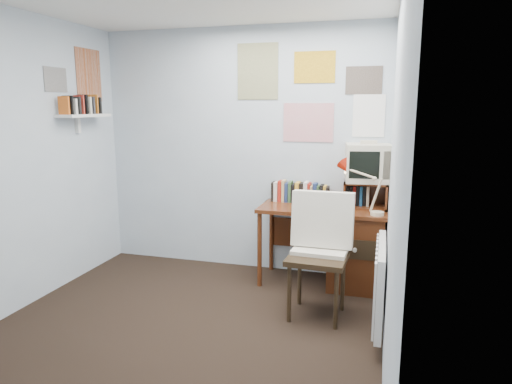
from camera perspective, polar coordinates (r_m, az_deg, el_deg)
ground at (r=3.57m, az=-10.70°, el=-18.18°), size 3.50×3.50×0.00m
back_wall at (r=4.78m, az=-1.87°, el=5.16°), size 3.00×0.02×2.50m
right_wall at (r=2.82m, az=16.76°, el=0.75°), size 0.02×3.50×2.50m
desk at (r=4.47m, az=11.69°, el=-6.55°), size 1.20×0.55×0.76m
desk_chair at (r=3.77m, az=7.69°, el=-8.25°), size 0.53×0.51×0.99m
desk_lamp at (r=4.14m, az=15.04°, el=0.08°), size 0.36×0.33×0.43m
tv_riser at (r=4.45m, az=13.55°, el=-0.31°), size 0.40×0.30×0.25m
crt_tv at (r=4.42m, az=13.80°, el=3.79°), size 0.45×0.43×0.39m
book_row at (r=4.59m, az=5.70°, el=0.08°), size 0.60×0.14×0.22m
radiator at (r=3.58m, az=15.27°, el=-10.92°), size 0.09×0.80×0.60m
wall_shelf at (r=4.81m, az=-20.69°, el=8.93°), size 0.20×0.62×0.24m
posters_back at (r=4.59m, az=6.63°, el=12.36°), size 1.20×0.01×0.90m
posters_left at (r=4.87m, az=-21.91°, el=13.35°), size 0.01×0.70×0.60m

